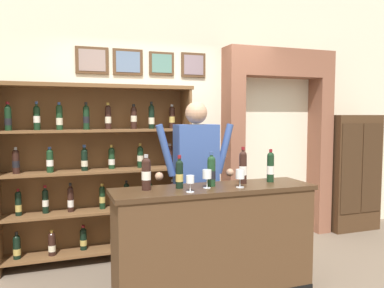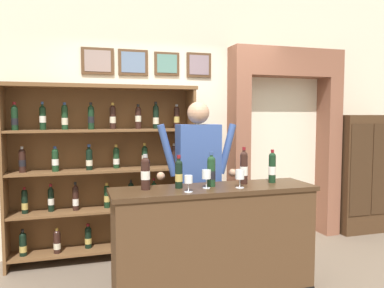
{
  "view_description": "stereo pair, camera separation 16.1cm",
  "coord_description": "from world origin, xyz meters",
  "px_view_note": "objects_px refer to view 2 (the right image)",
  "views": [
    {
      "loc": [
        -1.31,
        -3.05,
        1.62
      ],
      "look_at": [
        -0.18,
        0.11,
        1.36
      ],
      "focal_mm": 35.8,
      "sensor_mm": 36.0,
      "label": 1
    },
    {
      "loc": [
        -1.16,
        -3.1,
        1.62
      ],
      "look_at": [
        -0.18,
        0.11,
        1.36
      ],
      "focal_mm": 35.8,
      "sensor_mm": 36.0,
      "label": 2
    }
  ],
  "objects_px": {
    "tasting_counter": "(214,242)",
    "wine_glass_right": "(189,181)",
    "tasting_bottle_riserva": "(179,173)",
    "shopkeeper": "(198,168)",
    "wine_glass_center": "(206,175)",
    "tasting_bottle_super_tuscan": "(272,167)",
    "side_cabinet": "(360,173)",
    "tasting_bottle_brunello": "(211,171)",
    "tasting_bottle_prosecco": "(244,167)",
    "wine_glass_left": "(240,176)",
    "tasting_bottle_bianco": "(145,173)",
    "wine_shelf": "(103,167)"
  },
  "relations": [
    {
      "from": "tasting_bottle_riserva",
      "to": "tasting_bottle_bianco",
      "type": "bearing_deg",
      "value": 175.63
    },
    {
      "from": "side_cabinet",
      "to": "tasting_counter",
      "type": "relative_size",
      "value": 0.9
    },
    {
      "from": "tasting_bottle_riserva",
      "to": "wine_glass_left",
      "type": "xyz_separation_m",
      "value": [
        0.51,
        -0.14,
        -0.02
      ]
    },
    {
      "from": "tasting_counter",
      "to": "tasting_bottle_bianco",
      "type": "relative_size",
      "value": 6.02
    },
    {
      "from": "tasting_bottle_brunello",
      "to": "tasting_bottle_bianco",
      "type": "bearing_deg",
      "value": 177.48
    },
    {
      "from": "tasting_bottle_riserva",
      "to": "shopkeeper",
      "type": "bearing_deg",
      "value": 54.95
    },
    {
      "from": "tasting_bottle_bianco",
      "to": "tasting_bottle_prosecco",
      "type": "relative_size",
      "value": 0.89
    },
    {
      "from": "tasting_bottle_bianco",
      "to": "wine_shelf",
      "type": "bearing_deg",
      "value": 102.77
    },
    {
      "from": "tasting_counter",
      "to": "tasting_bottle_riserva",
      "type": "relative_size",
      "value": 6.3
    },
    {
      "from": "shopkeeper",
      "to": "tasting_bottle_brunello",
      "type": "relative_size",
      "value": 5.72
    },
    {
      "from": "side_cabinet",
      "to": "tasting_bottle_prosecco",
      "type": "height_order",
      "value": "side_cabinet"
    },
    {
      "from": "shopkeeper",
      "to": "tasting_bottle_riserva",
      "type": "distance_m",
      "value": 0.55
    },
    {
      "from": "tasting_bottle_brunello",
      "to": "tasting_bottle_super_tuscan",
      "type": "height_order",
      "value": "tasting_bottle_super_tuscan"
    },
    {
      "from": "wine_shelf",
      "to": "tasting_bottle_brunello",
      "type": "relative_size",
      "value": 6.81
    },
    {
      "from": "side_cabinet",
      "to": "wine_glass_left",
      "type": "relative_size",
      "value": 10.14
    },
    {
      "from": "wine_shelf",
      "to": "shopkeeper",
      "type": "xyz_separation_m",
      "value": [
        0.87,
        -0.75,
        0.05
      ]
    },
    {
      "from": "side_cabinet",
      "to": "wine_glass_left",
      "type": "distance_m",
      "value": 2.8
    },
    {
      "from": "tasting_counter",
      "to": "tasting_bottle_riserva",
      "type": "height_order",
      "value": "tasting_bottle_riserva"
    },
    {
      "from": "tasting_bottle_bianco",
      "to": "tasting_bottle_brunello",
      "type": "height_order",
      "value": "tasting_bottle_brunello"
    },
    {
      "from": "tasting_bottle_bianco",
      "to": "wine_glass_right",
      "type": "height_order",
      "value": "tasting_bottle_bianco"
    },
    {
      "from": "tasting_bottle_riserva",
      "to": "wine_glass_center",
      "type": "bearing_deg",
      "value": -18.29
    },
    {
      "from": "tasting_bottle_super_tuscan",
      "to": "tasting_bottle_brunello",
      "type": "bearing_deg",
      "value": -178.57
    },
    {
      "from": "tasting_bottle_riserva",
      "to": "tasting_bottle_brunello",
      "type": "distance_m",
      "value": 0.29
    },
    {
      "from": "wine_glass_center",
      "to": "tasting_bottle_prosecco",
      "type": "bearing_deg",
      "value": 13.97
    },
    {
      "from": "tasting_bottle_brunello",
      "to": "wine_glass_right",
      "type": "height_order",
      "value": "tasting_bottle_brunello"
    },
    {
      "from": "tasting_bottle_super_tuscan",
      "to": "wine_glass_left",
      "type": "xyz_separation_m",
      "value": [
        -0.39,
        -0.15,
        -0.04
      ]
    },
    {
      "from": "tasting_counter",
      "to": "wine_glass_right",
      "type": "height_order",
      "value": "wine_glass_right"
    },
    {
      "from": "shopkeeper",
      "to": "wine_glass_right",
      "type": "height_order",
      "value": "shopkeeper"
    },
    {
      "from": "shopkeeper",
      "to": "tasting_bottle_bianco",
      "type": "height_order",
      "value": "shopkeeper"
    },
    {
      "from": "tasting_bottle_prosecco",
      "to": "tasting_counter",
      "type": "bearing_deg",
      "value": -167.88
    },
    {
      "from": "tasting_counter",
      "to": "wine_glass_right",
      "type": "relative_size",
      "value": 12.94
    },
    {
      "from": "side_cabinet",
      "to": "tasting_bottle_super_tuscan",
      "type": "xyz_separation_m",
      "value": [
        -2.04,
        -1.21,
        0.33
      ]
    },
    {
      "from": "tasting_bottle_super_tuscan",
      "to": "wine_glass_center",
      "type": "bearing_deg",
      "value": -172.77
    },
    {
      "from": "wine_glass_right",
      "to": "tasting_bottle_prosecco",
      "type": "bearing_deg",
      "value": 20.12
    },
    {
      "from": "wine_glass_center",
      "to": "tasting_bottle_super_tuscan",
      "type": "bearing_deg",
      "value": 7.23
    },
    {
      "from": "tasting_counter",
      "to": "tasting_bottle_riserva",
      "type": "xyz_separation_m",
      "value": [
        -0.31,
        0.04,
        0.62
      ]
    },
    {
      "from": "wine_glass_left",
      "to": "tasting_bottle_brunello",
      "type": "bearing_deg",
      "value": 146.88
    },
    {
      "from": "tasting_bottle_brunello",
      "to": "wine_glass_left",
      "type": "xyz_separation_m",
      "value": [
        0.21,
        -0.14,
        -0.03
      ]
    },
    {
      "from": "wine_shelf",
      "to": "tasting_bottle_riserva",
      "type": "xyz_separation_m",
      "value": [
        0.55,
        -1.2,
        0.08
      ]
    },
    {
      "from": "tasting_bottle_riserva",
      "to": "side_cabinet",
      "type": "bearing_deg",
      "value": 22.57
    },
    {
      "from": "shopkeeper",
      "to": "wine_glass_right",
      "type": "distance_m",
      "value": 0.71
    },
    {
      "from": "side_cabinet",
      "to": "tasting_bottle_super_tuscan",
      "type": "bearing_deg",
      "value": -149.3
    },
    {
      "from": "side_cabinet",
      "to": "tasting_bottle_bianco",
      "type": "xyz_separation_m",
      "value": [
        -3.23,
        -1.2,
        0.33
      ]
    },
    {
      "from": "wine_shelf",
      "to": "tasting_bottle_super_tuscan",
      "type": "xyz_separation_m",
      "value": [
        1.45,
        -1.19,
        0.1
      ]
    },
    {
      "from": "tasting_bottle_brunello",
      "to": "tasting_bottle_super_tuscan",
      "type": "bearing_deg",
      "value": 1.43
    },
    {
      "from": "tasting_bottle_brunello",
      "to": "tasting_bottle_super_tuscan",
      "type": "relative_size",
      "value": 0.99
    },
    {
      "from": "wine_glass_left",
      "to": "tasting_bottle_bianco",
      "type": "bearing_deg",
      "value": 168.31
    },
    {
      "from": "tasting_counter",
      "to": "side_cabinet",
      "type": "bearing_deg",
      "value": 25.67
    },
    {
      "from": "wine_shelf",
      "to": "side_cabinet",
      "type": "relative_size",
      "value": 1.29
    },
    {
      "from": "tasting_bottle_prosecco",
      "to": "wine_glass_center",
      "type": "relative_size",
      "value": 2.1
    }
  ]
}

